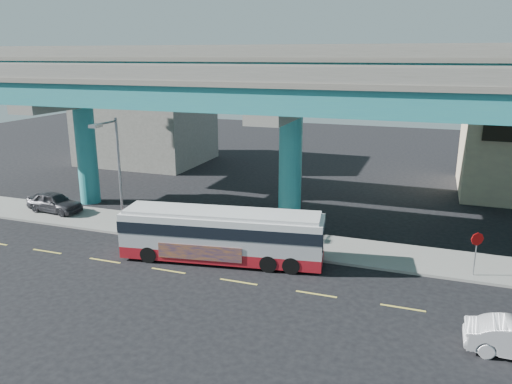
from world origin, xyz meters
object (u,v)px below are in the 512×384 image
(transit_bus, at_px, (222,234))
(street_lamp, at_px, (113,160))
(parked_car, at_px, (54,202))
(stop_sign, at_px, (477,245))

(transit_bus, relative_size, street_lamp, 1.58)
(street_lamp, bearing_deg, parked_car, 162.00)
(transit_bus, relative_size, stop_sign, 4.91)
(transit_bus, xyz_separation_m, street_lamp, (-7.79, 1.48, 3.31))
(transit_bus, height_order, street_lamp, street_lamp)
(parked_car, relative_size, street_lamp, 0.60)
(parked_car, bearing_deg, transit_bus, -99.40)
(parked_car, distance_m, street_lamp, 8.29)
(stop_sign, bearing_deg, street_lamp, 175.02)
(street_lamp, distance_m, stop_sign, 21.05)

